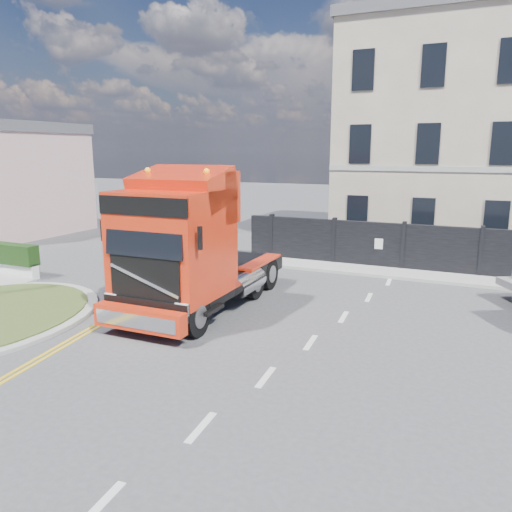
% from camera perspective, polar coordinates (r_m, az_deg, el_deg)
% --- Properties ---
extents(ground, '(120.00, 120.00, 0.00)m').
position_cam_1_polar(ground, '(14.98, -4.17, -7.62)').
color(ground, '#424244').
rests_on(ground, ground).
extents(hoarding_fence, '(18.80, 0.25, 2.00)m').
position_cam_1_polar(hoarding_fence, '(21.80, 23.11, 0.40)').
color(hoarding_fence, black).
rests_on(hoarding_fence, ground).
extents(georgian_building, '(12.30, 10.30, 12.80)m').
position_cam_1_polar(georgian_building, '(28.94, 23.12, 12.56)').
color(georgian_building, '#C0B299').
rests_on(georgian_building, ground).
extents(pavement_far, '(20.00, 1.60, 0.12)m').
position_cam_1_polar(pavement_far, '(21.13, 21.36, -2.42)').
color(pavement_far, '#999994').
rests_on(pavement_far, ground).
extents(truck, '(2.80, 7.38, 4.42)m').
position_cam_1_polar(truck, '(15.38, -7.94, 0.47)').
color(truck, black).
rests_on(truck, ground).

